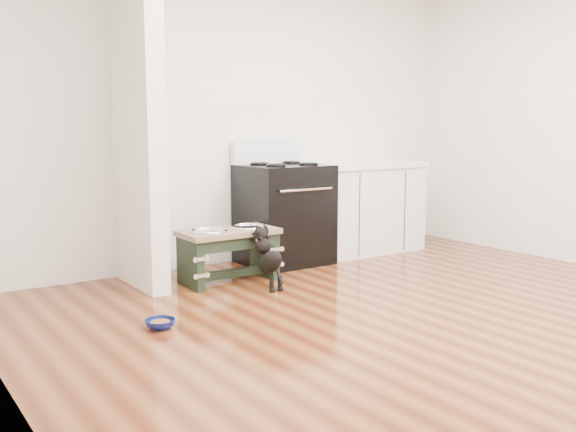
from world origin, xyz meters
name	(u,v)px	position (x,y,z in m)	size (l,w,h in m)	color
ground	(439,327)	(0.00, 0.00, 0.00)	(5.00, 5.00, 0.00)	#481D0C
room_shell	(448,70)	(0.00, 0.00, 1.62)	(5.00, 5.00, 5.00)	silver
partition_wall	(137,117)	(-1.18, 2.10, 1.35)	(0.15, 0.80, 2.70)	silver
oven_range	(284,212)	(0.25, 2.16, 0.48)	(0.76, 0.69, 1.14)	black
cabinet_run	(363,207)	(1.23, 2.18, 0.45)	(1.24, 0.64, 0.91)	silver
dog_feeder	(229,245)	(-0.53, 1.81, 0.31)	(0.80, 0.43, 0.45)	black
puppy	(268,255)	(-0.39, 1.45, 0.27)	(0.14, 0.41, 0.49)	black
floor_bowl	(160,324)	(-1.50, 0.98, 0.03)	(0.25, 0.25, 0.06)	#0C1555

